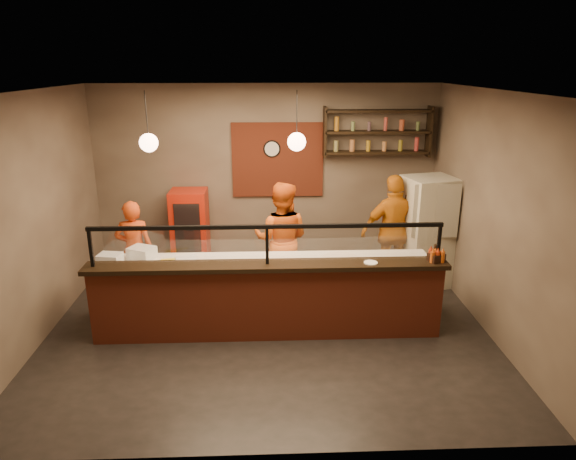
{
  "coord_description": "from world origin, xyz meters",
  "views": [
    {
      "loc": [
        0.01,
        -6.45,
        3.53
      ],
      "look_at": [
        0.29,
        0.3,
        1.32
      ],
      "focal_mm": 32.0,
      "sensor_mm": 36.0,
      "label": 1
    }
  ],
  "objects_px": {
    "wall_clock": "(272,149)",
    "red_cooler": "(190,231)",
    "pepper_mill": "(435,252)",
    "condiment_caddy": "(436,257)",
    "cook_mid": "(281,239)",
    "cook_left": "(135,250)",
    "pizza_dough": "(341,259)",
    "fridge": "(427,232)",
    "cook_right": "(394,231)"
  },
  "relations": [
    {
      "from": "pepper_mill",
      "to": "red_cooler",
      "type": "bearing_deg",
      "value": 145.88
    },
    {
      "from": "pepper_mill",
      "to": "cook_left",
      "type": "bearing_deg",
      "value": 162.78
    },
    {
      "from": "pizza_dough",
      "to": "condiment_caddy",
      "type": "bearing_deg",
      "value": -24.65
    },
    {
      "from": "cook_left",
      "to": "pepper_mill",
      "type": "bearing_deg",
      "value": 158.28
    },
    {
      "from": "fridge",
      "to": "pizza_dough",
      "type": "bearing_deg",
      "value": -157.91
    },
    {
      "from": "fridge",
      "to": "red_cooler",
      "type": "distance_m",
      "value": 4.03
    },
    {
      "from": "cook_left",
      "to": "condiment_caddy",
      "type": "distance_m",
      "value": 4.48
    },
    {
      "from": "cook_left",
      "to": "condiment_caddy",
      "type": "xyz_separation_m",
      "value": [
        4.25,
        -1.37,
        0.33
      ]
    },
    {
      "from": "pizza_dough",
      "to": "red_cooler",
      "type": "bearing_deg",
      "value": 141.04
    },
    {
      "from": "wall_clock",
      "to": "cook_left",
      "type": "xyz_separation_m",
      "value": [
        -2.15,
        -1.4,
        -1.32
      ]
    },
    {
      "from": "pepper_mill",
      "to": "fridge",
      "type": "bearing_deg",
      "value": 76.13
    },
    {
      "from": "cook_right",
      "to": "pepper_mill",
      "type": "distance_m",
      "value": 1.63
    },
    {
      "from": "red_cooler",
      "to": "pepper_mill",
      "type": "bearing_deg",
      "value": -33.78
    },
    {
      "from": "red_cooler",
      "to": "cook_left",
      "type": "bearing_deg",
      "value": -122.54
    },
    {
      "from": "condiment_caddy",
      "to": "pepper_mill",
      "type": "height_order",
      "value": "pepper_mill"
    },
    {
      "from": "cook_left",
      "to": "pepper_mill",
      "type": "height_order",
      "value": "cook_left"
    },
    {
      "from": "red_cooler",
      "to": "pepper_mill",
      "type": "height_order",
      "value": "red_cooler"
    },
    {
      "from": "cook_mid",
      "to": "condiment_caddy",
      "type": "distance_m",
      "value": 2.42
    },
    {
      "from": "cook_mid",
      "to": "pepper_mill",
      "type": "xyz_separation_m",
      "value": [
        1.98,
        -1.33,
        0.26
      ]
    },
    {
      "from": "pizza_dough",
      "to": "condiment_caddy",
      "type": "relative_size",
      "value": 2.8
    },
    {
      "from": "cook_left",
      "to": "pizza_dough",
      "type": "xyz_separation_m",
      "value": [
        3.08,
        -0.84,
        0.13
      ]
    },
    {
      "from": "cook_right",
      "to": "pepper_mill",
      "type": "height_order",
      "value": "cook_right"
    },
    {
      "from": "cook_mid",
      "to": "red_cooler",
      "type": "relative_size",
      "value": 1.26
    },
    {
      "from": "pizza_dough",
      "to": "pepper_mill",
      "type": "distance_m",
      "value": 1.29
    },
    {
      "from": "red_cooler",
      "to": "condiment_caddy",
      "type": "distance_m",
      "value": 4.33
    },
    {
      "from": "cook_mid",
      "to": "pizza_dough",
      "type": "distance_m",
      "value": 1.17
    },
    {
      "from": "wall_clock",
      "to": "cook_mid",
      "type": "relative_size",
      "value": 0.17
    },
    {
      "from": "cook_left",
      "to": "fridge",
      "type": "distance_m",
      "value": 4.66
    },
    {
      "from": "wall_clock",
      "to": "pizza_dough",
      "type": "height_order",
      "value": "wall_clock"
    },
    {
      "from": "wall_clock",
      "to": "red_cooler",
      "type": "relative_size",
      "value": 0.21
    },
    {
      "from": "condiment_caddy",
      "to": "pepper_mill",
      "type": "relative_size",
      "value": 0.91
    },
    {
      "from": "wall_clock",
      "to": "cook_left",
      "type": "relative_size",
      "value": 0.19
    },
    {
      "from": "pizza_dough",
      "to": "pepper_mill",
      "type": "relative_size",
      "value": 2.54
    },
    {
      "from": "wall_clock",
      "to": "fridge",
      "type": "height_order",
      "value": "wall_clock"
    },
    {
      "from": "cook_left",
      "to": "red_cooler",
      "type": "distance_m",
      "value": 1.29
    },
    {
      "from": "red_cooler",
      "to": "pizza_dough",
      "type": "xyz_separation_m",
      "value": [
        2.38,
        -1.92,
        0.18
      ]
    },
    {
      "from": "wall_clock",
      "to": "cook_mid",
      "type": "height_order",
      "value": "wall_clock"
    },
    {
      "from": "wall_clock",
      "to": "pepper_mill",
      "type": "distance_m",
      "value": 3.56
    },
    {
      "from": "cook_mid",
      "to": "pepper_mill",
      "type": "relative_size",
      "value": 8.53
    },
    {
      "from": "cook_left",
      "to": "pepper_mill",
      "type": "distance_m",
      "value": 4.47
    },
    {
      "from": "red_cooler",
      "to": "pepper_mill",
      "type": "relative_size",
      "value": 6.79
    },
    {
      "from": "cook_left",
      "to": "fridge",
      "type": "xyz_separation_m",
      "value": [
        4.65,
        0.3,
        0.12
      ]
    },
    {
      "from": "pizza_dough",
      "to": "cook_right",
      "type": "bearing_deg",
      "value": 47.72
    },
    {
      "from": "fridge",
      "to": "pizza_dough",
      "type": "height_order",
      "value": "fridge"
    },
    {
      "from": "wall_clock",
      "to": "fridge",
      "type": "bearing_deg",
      "value": -23.63
    },
    {
      "from": "pizza_dough",
      "to": "condiment_caddy",
      "type": "distance_m",
      "value": 1.31
    },
    {
      "from": "wall_clock",
      "to": "cook_right",
      "type": "distance_m",
      "value": 2.53
    },
    {
      "from": "red_cooler",
      "to": "pizza_dough",
      "type": "relative_size",
      "value": 2.67
    },
    {
      "from": "cook_right",
      "to": "wall_clock",
      "type": "bearing_deg",
      "value": -37.79
    },
    {
      "from": "condiment_caddy",
      "to": "pepper_mill",
      "type": "xyz_separation_m",
      "value": [
        0.0,
        0.06,
        0.05
      ]
    }
  ]
}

